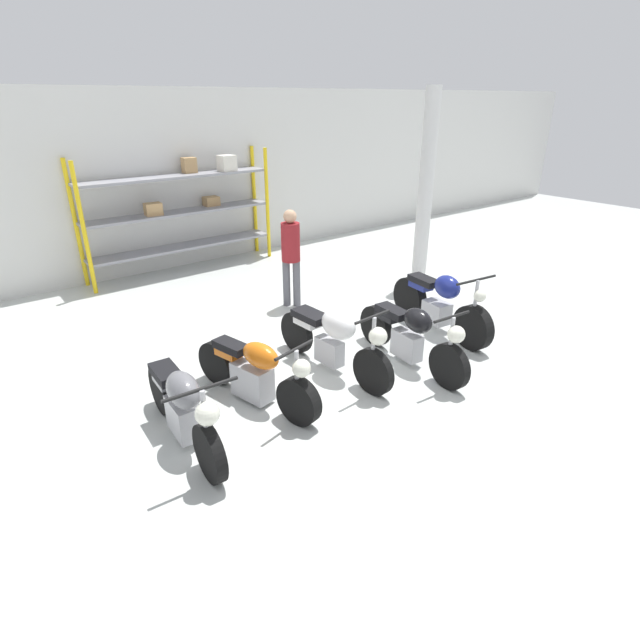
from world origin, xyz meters
TOP-DOWN VIEW (x-y plane):
  - ground_plane at (0.00, 0.00)m, footprint 30.00×30.00m
  - back_wall at (0.00, 5.90)m, footprint 30.00×0.08m
  - shelving_rack at (0.44, 5.54)m, footprint 3.99×0.63m
  - support_pillar at (3.75, 1.96)m, footprint 0.28×0.28m
  - motorcycle_grey at (-2.15, -0.04)m, footprint 0.73×1.99m
  - motorcycle_orange at (-1.14, 0.19)m, footprint 0.72×1.96m
  - motorcycle_white at (0.06, 0.18)m, footprint 0.58×2.12m
  - motorcycle_black at (1.01, -0.32)m, footprint 0.59×2.08m
  - motorcycle_blue at (2.18, 0.16)m, footprint 0.74×2.09m
  - person_browsing at (0.98, 2.46)m, footprint 0.45×0.45m

SIDE VIEW (x-z plane):
  - ground_plane at x=0.00m, z-range 0.00..0.00m
  - motorcycle_orange at x=-1.14m, z-range -0.07..0.86m
  - motorcycle_black at x=1.01m, z-range -0.05..0.94m
  - motorcycle_blue at x=2.18m, z-range -0.08..0.99m
  - motorcycle_grey at x=-2.15m, z-range -0.03..0.97m
  - motorcycle_white at x=0.06m, z-range -0.01..1.04m
  - person_browsing at x=0.98m, z-range 0.15..1.86m
  - shelving_rack at x=0.44m, z-range 0.13..2.54m
  - back_wall at x=0.00m, z-range 0.00..3.60m
  - support_pillar at x=3.75m, z-range 0.00..3.60m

